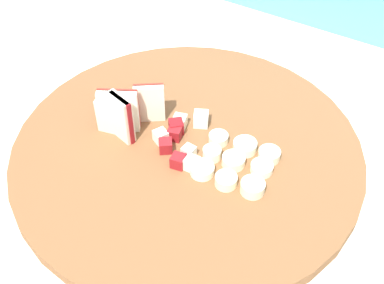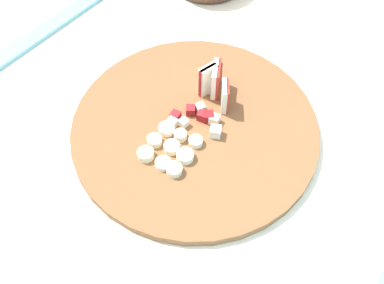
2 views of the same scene
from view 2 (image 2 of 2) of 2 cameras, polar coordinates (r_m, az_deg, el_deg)
ground at (r=1.57m, az=-1.20°, el=-17.68°), size 10.00×10.00×0.00m
tiled_countertop at (r=1.17m, az=-1.59°, el=-11.18°), size 1.38×0.81×0.87m
cutting_board at (r=0.79m, az=0.38°, el=1.84°), size 0.44×0.44×0.02m
apple_wedge_fan at (r=0.81m, az=2.99°, el=7.72°), size 0.07×0.08×0.06m
apple_dice_pile at (r=0.78m, az=0.80°, el=3.02°), size 0.08×0.10×0.02m
banana_slice_rows at (r=0.74m, az=-2.88°, el=-0.89°), size 0.10×0.09×0.01m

